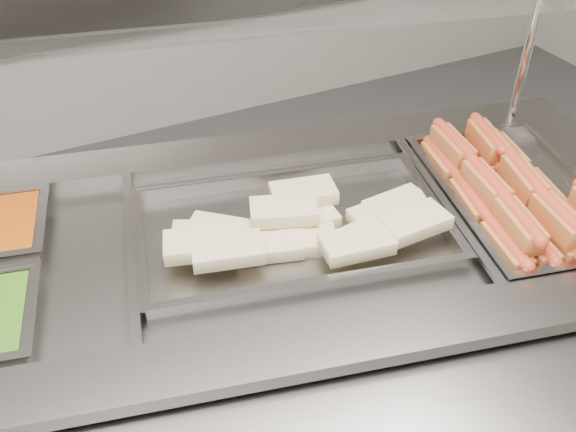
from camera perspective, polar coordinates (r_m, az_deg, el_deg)
name	(u,v)px	position (r m, az deg, el deg)	size (l,w,h in m)	color
steam_counter	(270,357)	(1.86, -1.62, -12.46)	(2.13, 1.29, 0.95)	slate
sneeze_guard	(243,34)	(1.52, -4.04, 15.82)	(1.77, 0.68, 0.46)	silver
pan_hotdogs	(515,204)	(1.77, 19.54, 1.00)	(0.48, 0.64, 0.11)	gray
pan_wraps	(292,232)	(1.55, 0.38, -1.45)	(0.79, 0.57, 0.07)	gray
hotdogs_in_buns	(510,191)	(1.72, 19.10, 2.09)	(0.36, 0.58, 0.12)	#A55322
tortilla_wraps	(304,227)	(1.51, 1.44, -1.02)	(0.68, 0.35, 0.08)	#D1BA8C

